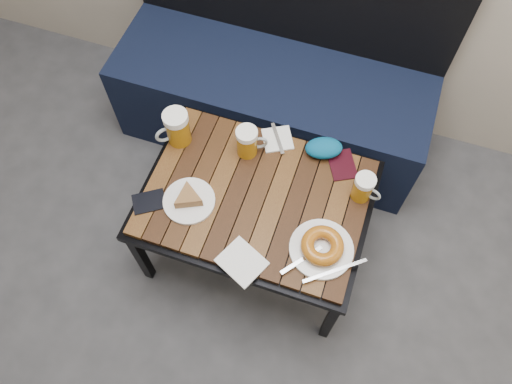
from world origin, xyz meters
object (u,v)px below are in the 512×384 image
(bench, at_px, (273,94))
(passport_burgundy, at_px, (342,165))
(cafe_table, at_px, (256,201))
(beer_mug_left, at_px, (177,128))
(beer_mug_right, at_px, (364,188))
(plate_pie, at_px, (189,199))
(passport_navy, at_px, (149,202))
(beer_mug_centre, at_px, (248,142))
(plate_bagel, at_px, (322,247))
(knit_pouch, at_px, (324,148))

(bench, distance_m, passport_burgundy, 0.59)
(cafe_table, bearing_deg, beer_mug_left, 159.13)
(beer_mug_right, relative_size, passport_burgundy, 0.92)
(cafe_table, relative_size, plate_pie, 4.42)
(passport_navy, bearing_deg, plate_pie, 75.50)
(bench, xyz_separation_m, cafe_table, (0.13, -0.62, 0.16))
(bench, distance_m, beer_mug_centre, 0.52)
(plate_pie, distance_m, plate_bagel, 0.50)
(beer_mug_centre, distance_m, plate_bagel, 0.48)
(passport_navy, bearing_deg, cafe_table, 78.95)
(knit_pouch, bearing_deg, plate_bagel, -75.64)
(plate_pie, bearing_deg, cafe_table, 24.74)
(bench, distance_m, plate_pie, 0.76)
(bench, xyz_separation_m, knit_pouch, (0.31, -0.36, 0.23))
(bench, xyz_separation_m, beer_mug_left, (-0.23, -0.48, 0.28))
(beer_mug_left, xyz_separation_m, passport_navy, (0.00, -0.29, -0.07))
(passport_burgundy, bearing_deg, passport_navy, -176.93)
(knit_pouch, bearing_deg, beer_mug_left, -167.38)
(passport_navy, height_order, knit_pouch, knit_pouch)
(passport_burgundy, xyz_separation_m, knit_pouch, (-0.08, 0.03, 0.03))
(cafe_table, height_order, beer_mug_right, beer_mug_right)
(beer_mug_right, xyz_separation_m, passport_navy, (-0.72, -0.27, -0.06))
(bench, relative_size, plate_bagel, 5.17)
(cafe_table, xyz_separation_m, knit_pouch, (0.18, 0.26, 0.08))
(passport_burgundy, height_order, knit_pouch, knit_pouch)
(passport_navy, bearing_deg, beer_mug_right, 77.10)
(cafe_table, distance_m, plate_bagel, 0.32)
(bench, distance_m, passport_navy, 0.83)
(beer_mug_right, height_order, passport_burgundy, beer_mug_right)
(beer_mug_left, bearing_deg, plate_pie, 75.97)
(passport_navy, bearing_deg, beer_mug_left, 146.73)
(beer_mug_right, bearing_deg, plate_pie, -145.33)
(plate_bagel, bearing_deg, knit_pouch, 104.36)
(bench, distance_m, cafe_table, 0.65)
(beer_mug_right, relative_size, knit_pouch, 0.84)
(knit_pouch, bearing_deg, plate_pie, -138.13)
(bench, height_order, plate_bagel, bench)
(plate_bagel, distance_m, passport_navy, 0.64)
(bench, height_order, passport_navy, bench)
(knit_pouch, bearing_deg, beer_mug_right, -36.99)
(beer_mug_left, bearing_deg, beer_mug_centre, 142.77)
(cafe_table, xyz_separation_m, beer_mug_left, (-0.36, 0.14, 0.12))
(beer_mug_centre, bearing_deg, plate_bagel, -62.01)
(beer_mug_centre, height_order, knit_pouch, beer_mug_centre)
(passport_burgundy, bearing_deg, bench, 107.06)
(beer_mug_right, bearing_deg, beer_mug_left, -167.61)
(cafe_table, height_order, passport_navy, passport_navy)
(bench, relative_size, passport_burgundy, 10.73)
(passport_navy, height_order, passport_burgundy, same)
(beer_mug_right, distance_m, knit_pouch, 0.23)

